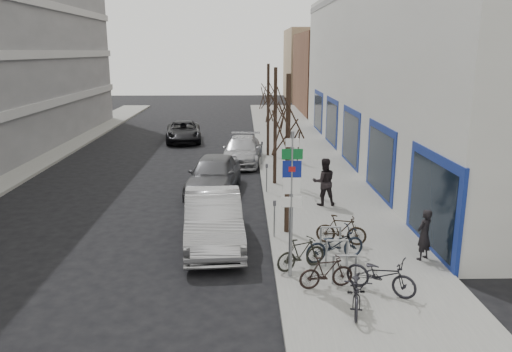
{
  "coord_description": "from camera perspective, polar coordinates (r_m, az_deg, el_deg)",
  "views": [
    {
      "loc": [
        1.13,
        -12.68,
        6.2
      ],
      "look_at": [
        1.56,
        4.03,
        2.0
      ],
      "focal_mm": 35.0,
      "sensor_mm": 36.0,
      "label": 1
    }
  ],
  "objects": [
    {
      "name": "pedestrian_far",
      "position": [
        20.14,
        7.78,
        -0.62
      ],
      "size": [
        0.75,
        0.54,
        1.95
      ],
      "primitive_type": "imported",
      "rotation": [
        0.0,
        0.0,
        3.21
      ],
      "color": "black",
      "rests_on": "sidewalk_east"
    },
    {
      "name": "tree_far",
      "position": [
        29.3,
        1.41,
        9.99
      ],
      "size": [
        1.8,
        1.8,
        5.5
      ],
      "color": "black",
      "rests_on": "ground"
    },
    {
      "name": "pedestrian_near",
      "position": [
        15.65,
        18.66,
        -6.36
      ],
      "size": [
        0.68,
        0.63,
        1.56
      ],
      "primitive_type": "imported",
      "rotation": [
        0.0,
        0.0,
        3.77
      ],
      "color": "black",
      "rests_on": "sidewalk_east"
    },
    {
      "name": "tree_near",
      "position": [
        16.39,
        3.7,
        6.72
      ],
      "size": [
        1.8,
        1.8,
        5.5
      ],
      "color": "black",
      "rests_on": "ground"
    },
    {
      "name": "tree_mid",
      "position": [
        22.83,
        2.23,
        8.82
      ],
      "size": [
        1.8,
        1.8,
        5.5
      ],
      "color": "black",
      "rests_on": "ground"
    },
    {
      "name": "bike_mid_curb",
      "position": [
        15.03,
        9.01,
        -7.41
      ],
      "size": [
        2.0,
        1.2,
        1.17
      ],
      "primitive_type": "imported",
      "rotation": [
        0.0,
        0.0,
        1.92
      ],
      "color": "black",
      "rests_on": "sidewalk_east"
    },
    {
      "name": "meter_back",
      "position": [
        27.22,
        0.69,
        2.91
      ],
      "size": [
        0.1,
        0.08,
        1.27
      ],
      "color": "gray",
      "rests_on": "sidewalk_east"
    },
    {
      "name": "parked_car_back",
      "position": [
        28.24,
        -1.6,
        2.94
      ],
      "size": [
        2.52,
        5.24,
        1.47
      ],
      "primitive_type": "imported",
      "rotation": [
        0.0,
        0.0,
        -0.09
      ],
      "color": "#A1A2A6",
      "rests_on": "ground"
    },
    {
      "name": "bike_near_right",
      "position": [
        13.38,
        8.04,
        -10.79
      ],
      "size": [
        1.54,
        0.7,
        0.9
      ],
      "primitive_type": "imported",
      "rotation": [
        0.0,
        0.0,
        1.75
      ],
      "color": "black",
      "rests_on": "sidewalk_east"
    },
    {
      "name": "bike_near_left",
      "position": [
        12.44,
        11.49,
        -12.41
      ],
      "size": [
        0.91,
        1.89,
        1.11
      ],
      "primitive_type": "imported",
      "rotation": [
        0.0,
        0.0,
        -0.21
      ],
      "color": "black",
      "rests_on": "sidewalk_east"
    },
    {
      "name": "parked_car_front",
      "position": [
        16.41,
        -4.91,
        -4.95
      ],
      "size": [
        2.24,
        5.33,
        1.71
      ],
      "primitive_type": "imported",
      "rotation": [
        0.0,
        0.0,
        0.08
      ],
      "color": "#9A9A9F",
      "rests_on": "ground"
    },
    {
      "name": "meter_front",
      "position": [
        16.58,
        2.12,
        -4.49
      ],
      "size": [
        0.1,
        0.08,
        1.27
      ],
      "color": "gray",
      "rests_on": "sidewalk_east"
    },
    {
      "name": "meter_mid",
      "position": [
        21.86,
        1.23,
        0.11
      ],
      "size": [
        0.1,
        0.08,
        1.27
      ],
      "color": "gray",
      "rests_on": "sidewalk_east"
    },
    {
      "name": "tan_building_far",
      "position": [
        68.83,
        9.08,
        12.51
      ],
      "size": [
        13.0,
        12.0,
        9.0
      ],
      "primitive_type": "cube",
      "color": "#937A5B",
      "rests_on": "ground"
    },
    {
      "name": "bike_far_curb",
      "position": [
        13.37,
        14.1,
        -10.56
      ],
      "size": [
        1.86,
        1.53,
        1.14
      ],
      "primitive_type": "imported",
      "rotation": [
        0.0,
        0.0,
        0.96
      ],
      "color": "black",
      "rests_on": "sidewalk_east"
    },
    {
      "name": "parked_car_mid",
      "position": [
        22.36,
        -4.86,
        0.2
      ],
      "size": [
        2.63,
        5.19,
        1.7
      ],
      "primitive_type": "imported",
      "rotation": [
        0.0,
        0.0,
        -0.13
      ],
      "color": "#4B4B50",
      "rests_on": "ground"
    },
    {
      "name": "lane_car",
      "position": [
        35.5,
        -8.29,
        5.05
      ],
      "size": [
        2.88,
        5.29,
        1.41
      ],
      "primitive_type": "imported",
      "rotation": [
        0.0,
        0.0,
        0.11
      ],
      "color": "black",
      "rests_on": "ground"
    },
    {
      "name": "brick_building_far",
      "position": [
        54.05,
        11.43,
        11.49
      ],
      "size": [
        12.0,
        14.0,
        8.0
      ],
      "primitive_type": "cube",
      "color": "brown",
      "rests_on": "ground"
    },
    {
      "name": "sidewalk_east",
      "position": [
        23.74,
        6.72,
        -0.95
      ],
      "size": [
        5.0,
        70.0,
        0.15
      ],
      "primitive_type": "cube",
      "color": "slate",
      "rests_on": "ground"
    },
    {
      "name": "bike_far_inner",
      "position": [
        16.3,
        9.72,
        -6.04
      ],
      "size": [
        1.7,
        0.9,
        0.99
      ],
      "primitive_type": "imported",
      "rotation": [
        0.0,
        0.0,
        1.3
      ],
      "color": "black",
      "rests_on": "sidewalk_east"
    },
    {
      "name": "bike_mid_inner",
      "position": [
        14.37,
        5.17,
        -8.77
      ],
      "size": [
        1.62,
        1.1,
        0.96
      ],
      "primitive_type": "imported",
      "rotation": [
        0.0,
        0.0,
        2.01
      ],
      "color": "black",
      "rests_on": "sidewalk_east"
    },
    {
      "name": "bike_rack",
      "position": [
        14.64,
        9.23,
        -8.33
      ],
      "size": [
        0.66,
        2.26,
        0.83
      ],
      "color": "gray",
      "rests_on": "sidewalk_east"
    },
    {
      "name": "highway_sign_pole",
      "position": [
        13.27,
        4.07,
        -2.31
      ],
      "size": [
        0.55,
        0.1,
        4.2
      ],
      "color": "gray",
      "rests_on": "ground"
    },
    {
      "name": "ground",
      "position": [
        14.16,
        -6.04,
        -11.94
      ],
      "size": [
        120.0,
        120.0,
        0.0
      ],
      "primitive_type": "plane",
      "color": "black",
      "rests_on": "ground"
    }
  ]
}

